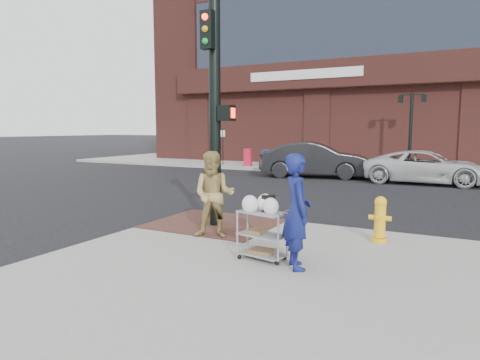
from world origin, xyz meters
The scene contains 13 objects.
ground centered at (0.00, 0.00, 0.00)m, with size 220.00×220.00×0.00m, color black.
brick_curb_ramp centered at (-0.60, 0.90, 0.16)m, with size 2.80×2.40×0.01m, color #533126.
lamp_post centered at (2.00, 16.00, 2.62)m, with size 1.32×0.22×4.00m.
parking_sign centered at (-8.50, 15.00, 1.25)m, with size 0.05×0.05×2.20m, color black.
traffic_signal_pole centered at (-0.48, 0.77, 2.83)m, with size 0.61×0.51×5.00m.
woman_blue centered at (2.21, -1.22, 1.07)m, with size 0.67×0.44×1.83m, color navy.
pedestrian_tan centered at (0.06, -0.19, 1.03)m, with size 0.86×0.67×1.76m, color #A88F4F.
sedan_dark centered at (-1.89, 12.45, 0.85)m, with size 1.80×5.17×1.70m, color black.
minivan_white centered at (3.11, 12.36, 0.71)m, with size 2.36×5.11×1.42m, color silver.
utility_cart centered at (1.54, -1.07, 0.65)m, with size 0.87×0.60×1.11m.
fire_hydrant centered at (3.11, 1.01, 0.61)m, with size 0.43×0.30×0.91m.
newsbox_red centered at (-6.85, 15.12, 0.66)m, with size 0.43×0.39×1.02m, color red.
newsbox_blue centered at (-5.89, 15.59, 0.63)m, with size 0.40×0.36×0.96m, color #182E9D.
Camera 1 is at (4.50, -7.50, 2.37)m, focal length 32.00 mm.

